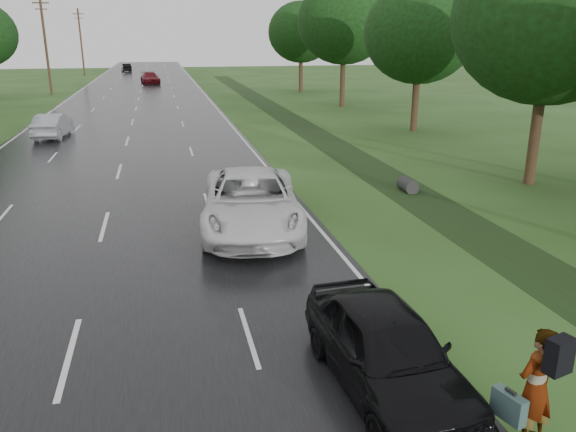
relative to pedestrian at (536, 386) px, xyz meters
The scene contains 18 objects.
ground 8.29m from the pedestrian, 150.76° to the left, with size 220.00×220.00×0.00m, color #294518.
road 49.55m from the pedestrian, 98.33° to the left, with size 14.00×180.00×0.04m, color black.
edge_stripe_east 49.03m from the pedestrian, 90.50° to the left, with size 0.12×180.00×0.01m, color silver.
edge_stripe_west 50.97m from the pedestrian, 105.86° to the left, with size 0.12×180.00×0.01m, color silver.
center_line 49.55m from the pedestrian, 98.33° to the left, with size 0.12×180.00×0.01m, color silver.
drainage_ditch 23.15m from the pedestrian, 79.24° to the left, with size 2.20×120.00×0.56m.
utility_pole_far 61.39m from the pedestrian, 105.51° to the left, with size 1.60×0.26×10.00m.
utility_pole_distant 90.61m from the pedestrian, 100.43° to the left, with size 1.60×0.26×10.00m.
tree_east_b 18.04m from the pedestrian, 54.99° to the left, with size 7.60×7.60×10.11m.
tree_east_c 30.54m from the pedestrian, 68.53° to the left, with size 7.00×7.00×9.29m.
tree_east_d 43.78m from the pedestrian, 75.82° to the left, with size 8.00×8.00×10.76m.
tree_east_f 57.21m from the pedestrian, 79.56° to the left, with size 7.20×7.20×9.62m.
pedestrian is the anchor object (origin of this frame).
white_pickup 11.02m from the pedestrian, 103.29° to the left, with size 3.00×6.50×1.81m, color silver.
dark_sedan 2.39m from the pedestrian, 133.01° to the left, with size 1.81×4.50×1.53m, color black.
silver_sedan 32.47m from the pedestrian, 110.96° to the left, with size 1.53×4.38×1.44m, color gray.
far_car_red 70.98m from the pedestrian, 94.99° to the left, with size 2.06×5.06×1.47m, color maroon.
far_car_dark 99.61m from the pedestrian, 96.06° to the left, with size 1.46×4.19×1.38m, color black.
Camera 1 is at (2.04, -10.16, 5.92)m, focal length 35.00 mm.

